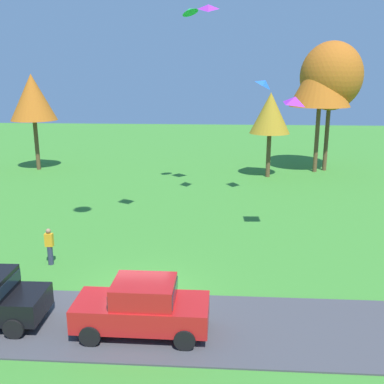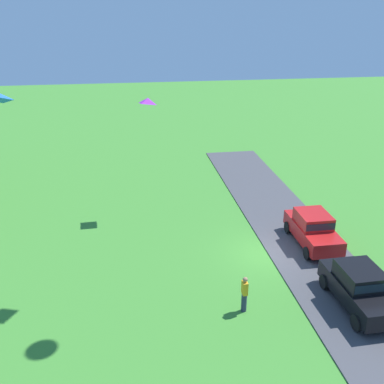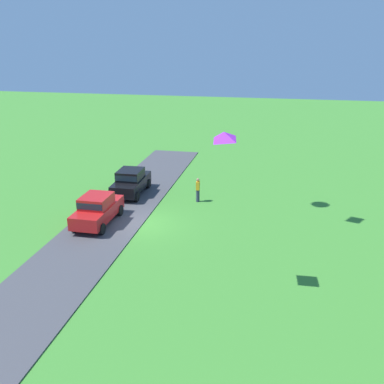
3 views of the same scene
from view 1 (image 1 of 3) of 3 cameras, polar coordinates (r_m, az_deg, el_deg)
ground_plane at (r=18.14m, az=-6.66°, el=-12.83°), size 120.00×120.00×0.00m
pavement_strip at (r=16.27m, az=-8.08°, el=-16.26°), size 36.00×4.40×0.06m
car_sedan_by_flagpole at (r=15.24m, az=-6.30°, el=-14.12°), size 4.41×1.98×1.84m
person_on_lawn at (r=21.27m, az=-17.64°, el=-6.57°), size 0.36×0.24×1.71m
tree_lone_near at (r=41.92m, az=-19.59°, el=11.23°), size 3.95×3.95×8.34m
tree_far_left at (r=37.25m, az=9.91°, el=9.79°), size 3.27×3.27×6.91m
tree_right_of_center at (r=40.06m, az=16.10°, el=13.98°), size 5.08×5.08×10.72m
tree_left_of_center at (r=40.90m, az=17.26°, el=13.85°), size 5.21×5.21×11.00m
kite_diamond_over_trees at (r=21.85m, az=12.97°, el=11.25°), size 1.35×1.35×0.51m
kite_delta_topmost at (r=31.03m, az=-0.28°, el=22.04°), size 1.52×1.51×0.68m
kite_diamond_high_right at (r=29.77m, az=9.31°, el=13.46°), size 0.96×1.14×0.71m
kite_diamond_near_flag at (r=30.20m, az=2.10°, el=22.45°), size 1.01×0.92×0.59m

